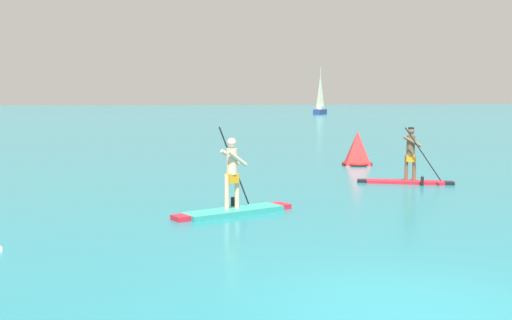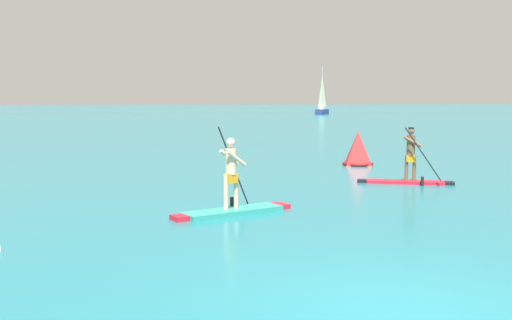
{
  "view_description": "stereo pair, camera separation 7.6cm",
  "coord_description": "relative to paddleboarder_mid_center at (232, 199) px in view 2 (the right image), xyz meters",
  "views": [
    {
      "loc": [
        -3.54,
        -7.01,
        2.7
      ],
      "look_at": [
        0.69,
        12.05,
        0.7
      ],
      "focal_mm": 42.92,
      "sensor_mm": 36.0,
      "label": 1
    },
    {
      "loc": [
        -3.46,
        -7.03,
        2.7
      ],
      "look_at": [
        0.69,
        12.05,
        0.7
      ],
      "focal_mm": 42.92,
      "sensor_mm": 36.0,
      "label": 2
    }
  ],
  "objects": [
    {
      "name": "ground",
      "position": [
        1.01,
        -6.81,
        -0.35
      ],
      "size": [
        440.0,
        440.0,
        0.0
      ],
      "primitive_type": "plane",
      "color": "#1E727F"
    },
    {
      "name": "paddleboarder_mid_center",
      "position": [
        0.0,
        0.0,
        0.0
      ],
      "size": [
        3.0,
        1.57,
        2.05
      ],
      "rotation": [
        0.0,
        0.0,
        0.38
      ],
      "color": "teal",
      "rests_on": "ground"
    },
    {
      "name": "paddleboarder_far_right",
      "position": [
        6.3,
        3.8,
        0.1
      ],
      "size": [
        2.88,
        1.55,
        1.84
      ],
      "rotation": [
        0.0,
        0.0,
        -0.41
      ],
      "color": "red",
      "rests_on": "ground"
    },
    {
      "name": "race_marker_buoy",
      "position": [
        6.73,
        9.12,
        0.26
      ],
      "size": [
        1.38,
        1.38,
        1.37
      ],
      "color": "red",
      "rests_on": "ground"
    },
    {
      "name": "sailboat_right_horizon",
      "position": [
        28.96,
        80.35,
        0.68
      ],
      "size": [
        3.32,
        4.15,
        7.51
      ],
      "rotation": [
        0.0,
        0.0,
        0.98
      ],
      "color": "navy",
      "rests_on": "ground"
    }
  ]
}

